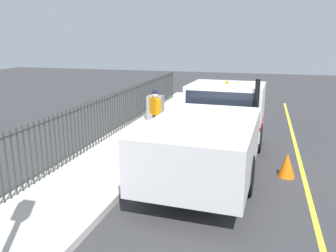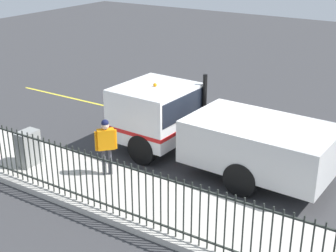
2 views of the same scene
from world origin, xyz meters
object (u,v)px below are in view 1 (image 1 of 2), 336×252
object	(u,v)px
work_truck	(216,123)
utility_cabinet	(155,108)
traffic_cone	(287,165)
worker_standing	(155,108)

from	to	relation	value
work_truck	utility_cabinet	xyz separation A→B (m)	(3.21, -4.12, -0.52)
utility_cabinet	traffic_cone	distance (m)	7.02
work_truck	traffic_cone	bearing A→B (deg)	-13.34
work_truck	worker_standing	world-z (taller)	work_truck
worker_standing	utility_cabinet	size ratio (longest dim) A/B	1.59
work_truck	traffic_cone	world-z (taller)	work_truck
work_truck	traffic_cone	size ratio (longest dim) A/B	10.80
utility_cabinet	work_truck	bearing A→B (deg)	127.92
work_truck	utility_cabinet	world-z (taller)	work_truck
traffic_cone	utility_cabinet	bearing A→B (deg)	-41.90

